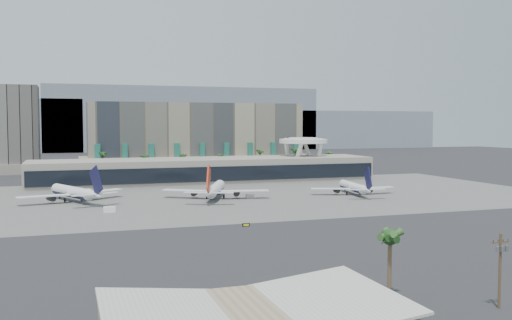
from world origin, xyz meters
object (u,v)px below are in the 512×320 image
object	(u,v)px
airliner_right	(354,187)
service_vehicle_b	(250,196)
airliner_left	(74,192)
service_vehicle_a	(109,210)
utility_pole	(500,264)
airliner_centre	(215,189)
taxiway_sign	(246,225)

from	to	relation	value
airliner_right	service_vehicle_b	bearing A→B (deg)	-176.60
airliner_left	service_vehicle_a	bearing A→B (deg)	-94.55
utility_pole	airliner_centre	size ratio (longest dim) A/B	0.29
airliner_centre	airliner_right	distance (m)	57.89
utility_pole	airliner_left	bearing A→B (deg)	112.38
taxiway_sign	service_vehicle_b	bearing A→B (deg)	75.19
airliner_centre	airliner_right	size ratio (longest dim) A/B	1.12
airliner_centre	taxiway_sign	world-z (taller)	airliner_centre
taxiway_sign	utility_pole	bearing A→B (deg)	-74.65
utility_pole	taxiway_sign	bearing A→B (deg)	101.36
airliner_left	airliner_right	size ratio (longest dim) A/B	1.08
utility_pole	airliner_centre	xyz separation A→B (m)	(-9.84, 142.84, -3.35)
service_vehicle_b	taxiway_sign	size ratio (longest dim) A/B	1.45
airliner_right	service_vehicle_a	bearing A→B (deg)	-162.39
utility_pole	taxiway_sign	distance (m)	83.54
airliner_left	airliner_centre	size ratio (longest dim) A/B	0.97
utility_pole	service_vehicle_a	bearing A→B (deg)	113.09
airliner_left	airliner_right	distance (m)	110.80
utility_pole	airliner_left	size ratio (longest dim) A/B	0.30
airliner_left	airliner_centre	distance (m)	52.96
airliner_left	service_vehicle_b	xyz separation A→B (m)	(65.95, -10.11, -2.93)
service_vehicle_a	utility_pole	bearing A→B (deg)	-64.46
utility_pole	airliner_right	distance (m)	145.38
airliner_centre	service_vehicle_b	xyz separation A→B (m)	(13.62, -1.95, -2.99)
service_vehicle_a	service_vehicle_b	size ratio (longest dim) A/B	1.26
service_vehicle_a	airliner_left	bearing A→B (deg)	111.91
utility_pole	service_vehicle_a	size ratio (longest dim) A/B	3.07
airliner_right	airliner_centre	bearing A→B (deg)	-177.41
taxiway_sign	service_vehicle_a	bearing A→B (deg)	135.92
utility_pole	airliner_centre	distance (m)	143.21
airliner_left	utility_pole	bearing A→B (deg)	-91.63
airliner_left	airliner_centre	world-z (taller)	airliner_centre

